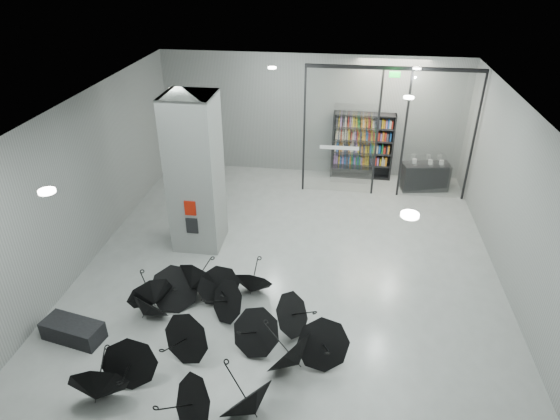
# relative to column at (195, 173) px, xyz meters

# --- Properties ---
(room) EXTENTS (14.00, 14.02, 4.01)m
(room) POSITION_rel_column_xyz_m (2.50, -2.00, 0.84)
(room) COLOR gray
(room) RESTS_ON ground
(column) EXTENTS (1.20, 1.20, 4.00)m
(column) POSITION_rel_column_xyz_m (0.00, 0.00, 0.00)
(column) COLOR slate
(column) RESTS_ON ground
(fire_cabinet) EXTENTS (0.28, 0.04, 0.38)m
(fire_cabinet) POSITION_rel_column_xyz_m (0.00, -0.62, -0.65)
(fire_cabinet) COLOR #A50A07
(fire_cabinet) RESTS_ON column
(info_panel) EXTENTS (0.30, 0.03, 0.42)m
(info_panel) POSITION_rel_column_xyz_m (0.00, -0.62, -1.15)
(info_panel) COLOR black
(info_panel) RESTS_ON column
(exit_sign) EXTENTS (0.30, 0.06, 0.15)m
(exit_sign) POSITION_rel_column_xyz_m (4.90, 3.30, 1.82)
(exit_sign) COLOR #0CE533
(exit_sign) RESTS_ON room
(glass_partition) EXTENTS (5.06, 0.08, 4.00)m
(glass_partition) POSITION_rel_column_xyz_m (4.89, 3.50, 0.18)
(glass_partition) COLOR silver
(glass_partition) RESTS_ON ground
(bench) EXTENTS (1.31, 0.76, 0.39)m
(bench) POSITION_rel_column_xyz_m (-1.54, -3.88, -1.80)
(bench) COLOR black
(bench) RESTS_ON ground
(bookshelf) EXTENTS (2.03, 0.45, 2.22)m
(bookshelf) POSITION_rel_column_xyz_m (4.25, 4.75, -0.89)
(bookshelf) COLOR black
(bookshelf) RESTS_ON ground
(shop_counter) EXTENTS (1.55, 0.83, 0.88)m
(shop_counter) POSITION_rel_column_xyz_m (6.28, 4.05, -1.56)
(shop_counter) COLOR black
(shop_counter) RESTS_ON ground
(umbrella_cluster) EXTENTS (4.95, 4.55, 1.29)m
(umbrella_cluster) POSITION_rel_column_xyz_m (1.36, -3.72, -1.69)
(umbrella_cluster) COLOR black
(umbrella_cluster) RESTS_ON ground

